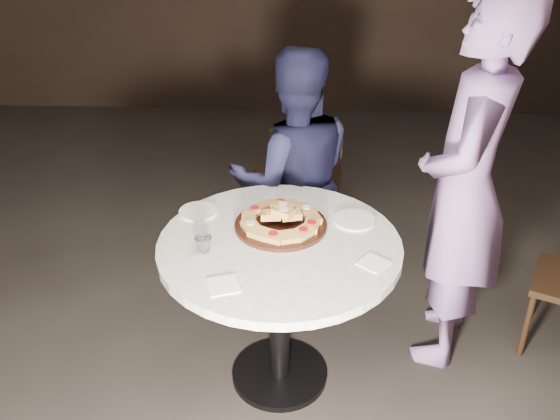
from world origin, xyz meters
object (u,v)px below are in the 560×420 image
focaccia_pile (281,218)px  diner_navy (293,180)px  table (280,270)px  serving_board (281,225)px  water_glass (203,244)px  diner_teal (465,189)px  chair_far (299,179)px

focaccia_pile → diner_navy: diner_navy is taller
table → serving_board: 0.20m
serving_board → water_glass: 0.38m
table → diner_teal: 0.92m
serving_board → water_glass: bearing=-146.6°
chair_far → diner_teal: diner_teal is taller
chair_far → diner_teal: (0.76, -0.81, 0.38)m
focaccia_pile → water_glass: (-0.31, -0.21, -0.01)m
diner_navy → table: bearing=77.8°
focaccia_pile → water_glass: size_ratio=5.05×
serving_board → diner_teal: size_ratio=0.23×
serving_board → diner_teal: (0.83, 0.16, 0.11)m
table → diner_teal: diner_teal is taller
diner_teal → diner_navy: bearing=-99.6°
serving_board → chair_far: chair_far is taller
table → serving_board: size_ratio=2.83×
serving_board → water_glass: water_glass is taller
water_glass → serving_board: bearing=33.4°
water_glass → chair_far: size_ratio=0.08×
table → focaccia_pile: 0.23m
table → water_glass: bearing=-165.4°
serving_board → focaccia_pile: focaccia_pile is taller
diner_teal → table: bearing=-52.0°
focaccia_pile → diner_navy: size_ratio=0.26×
diner_navy → diner_teal: bearing=142.6°
table → water_glass: size_ratio=15.97×
focaccia_pile → chair_far: bearing=86.0°
water_glass → diner_navy: 0.88m
table → diner_teal: bearing=19.2°
table → focaccia_pile: focaccia_pile is taller
serving_board → chair_far: (0.07, 0.98, -0.27)m
chair_far → water_glass: bearing=54.5°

